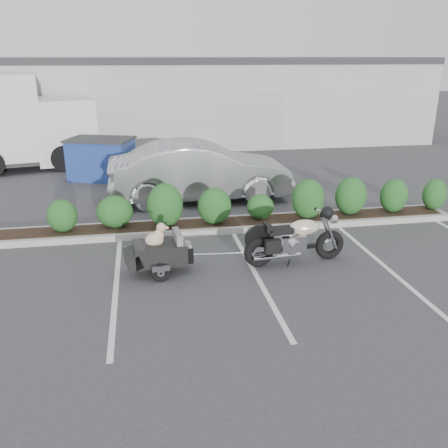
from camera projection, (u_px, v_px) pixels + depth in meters
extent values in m
plane|color=#38383A|center=(192.00, 267.00, 9.68)|extent=(90.00, 90.00, 0.00)
cube|color=#9E9E93|center=(222.00, 225.00, 11.86)|extent=(12.00, 1.00, 0.15)
cube|color=#9EA099|center=(155.00, 97.00, 24.77)|extent=(26.00, 10.00, 4.00)
torus|color=black|center=(259.00, 252.00, 9.61)|extent=(0.65, 0.21, 0.64)
torus|color=black|center=(329.00, 245.00, 9.99)|extent=(0.65, 0.21, 0.64)
cylinder|color=silver|center=(259.00, 252.00, 9.61)|extent=(0.28, 0.14, 0.27)
cylinder|color=silver|center=(329.00, 245.00, 9.99)|extent=(0.24, 0.11, 0.23)
cylinder|color=silver|center=(330.00, 231.00, 9.77)|extent=(0.41, 0.08, 0.85)
cylinder|color=silver|center=(326.00, 228.00, 9.94)|extent=(0.41, 0.08, 0.85)
cylinder|color=silver|center=(322.00, 213.00, 9.70)|extent=(0.09, 0.67, 0.03)
cylinder|color=silver|center=(334.00, 219.00, 9.81)|extent=(0.13, 0.18, 0.17)
sphere|color=black|center=(327.00, 213.00, 9.39)|extent=(0.27, 0.27, 0.25)
cube|color=silver|center=(292.00, 242.00, 9.74)|extent=(0.55, 0.37, 0.32)
cube|color=black|center=(296.00, 247.00, 9.80)|extent=(0.86, 0.17, 0.08)
ellipsoid|color=beige|center=(304.00, 227.00, 9.70)|extent=(0.66, 0.41, 0.31)
cube|color=black|center=(280.00, 230.00, 9.57)|extent=(0.55, 0.33, 0.11)
cube|color=black|center=(268.00, 228.00, 9.48)|extent=(0.14, 0.29, 0.15)
cylinder|color=silver|center=(277.00, 257.00, 9.56)|extent=(1.00, 0.17, 0.09)
cylinder|color=silver|center=(271.00, 250.00, 9.87)|extent=(1.00, 0.17, 0.09)
cube|color=black|center=(273.00, 246.00, 9.35)|extent=(0.33, 0.16, 0.29)
cube|color=black|center=(160.00, 252.00, 9.31)|extent=(1.05, 0.77, 0.40)
cube|color=slate|center=(178.00, 239.00, 9.31)|extent=(0.16, 0.60, 0.29)
cube|color=slate|center=(162.00, 247.00, 9.29)|extent=(0.71, 0.64, 0.04)
cube|color=black|center=(133.00, 258.00, 9.21)|extent=(0.42, 0.71, 0.35)
cube|color=black|center=(187.00, 252.00, 9.45)|extent=(0.23, 0.49, 0.32)
torus|color=black|center=(161.00, 273.00, 9.02)|extent=(0.38, 0.14, 0.37)
torus|color=black|center=(156.00, 257.00, 9.75)|extent=(0.38, 0.14, 0.37)
cube|color=silver|center=(161.00, 269.00, 8.94)|extent=(0.35, 0.10, 0.10)
cube|color=silver|center=(155.00, 251.00, 9.75)|extent=(0.35, 0.10, 0.10)
cylinder|color=black|center=(158.00, 265.00, 9.38)|extent=(0.11, 0.86, 0.04)
cylinder|color=silver|center=(198.00, 254.00, 9.53)|extent=(0.57, 0.08, 0.03)
ellipsoid|color=tan|center=(154.00, 240.00, 9.20)|extent=(0.38, 0.27, 0.29)
ellipsoid|color=tan|center=(159.00, 236.00, 9.20)|extent=(0.22, 0.21, 0.26)
sphere|color=tan|center=(161.00, 227.00, 9.15)|extent=(0.20, 0.20, 0.18)
ellipsoid|color=tan|center=(166.00, 228.00, 9.18)|extent=(0.14, 0.09, 0.07)
sphere|color=black|center=(168.00, 228.00, 9.19)|extent=(0.04, 0.04, 0.03)
ellipsoid|color=tan|center=(159.00, 227.00, 9.09)|extent=(0.05, 0.04, 0.10)
ellipsoid|color=tan|center=(159.00, 226.00, 9.19)|extent=(0.05, 0.04, 0.10)
cylinder|color=tan|center=(161.00, 245.00, 9.21)|extent=(0.05, 0.05, 0.11)
cylinder|color=tan|center=(160.00, 243.00, 9.32)|extent=(0.05, 0.05, 0.11)
imported|color=#9E9FA5|center=(200.00, 171.00, 13.88)|extent=(5.34, 1.96, 1.75)
cube|color=navy|center=(102.00, 160.00, 16.40)|extent=(2.36, 1.95, 1.35)
cube|color=#2D2D30|center=(100.00, 139.00, 16.16)|extent=(2.51, 2.09, 0.07)
cube|color=silver|center=(65.00, 130.00, 18.35)|extent=(2.62, 2.87, 2.38)
cube|color=black|center=(66.00, 138.00, 18.46)|extent=(0.49, 2.03, 1.08)
cylinder|color=black|center=(64.00, 158.00, 17.52)|extent=(1.01, 0.49, 0.97)
cylinder|color=black|center=(60.00, 147.00, 19.61)|extent=(1.01, 0.49, 0.97)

